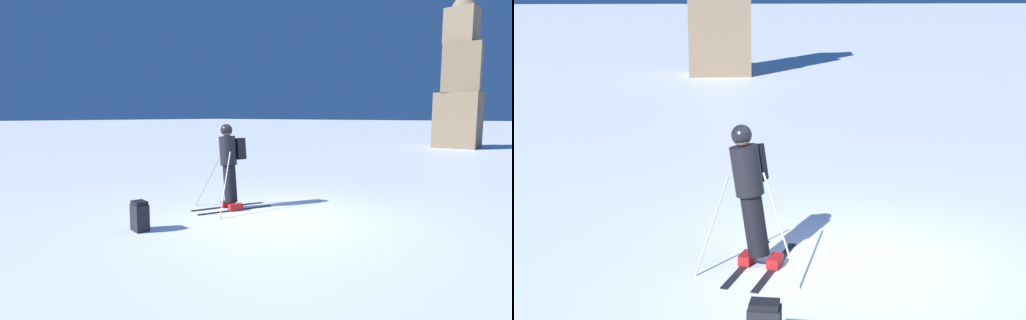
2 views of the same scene
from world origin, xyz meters
The scene contains 4 objects.
ground_plane centered at (0.00, 0.00, 0.00)m, with size 300.00×300.00×0.00m, color white.
skier centered at (-1.29, 0.08, 0.96)m, with size 1.32×1.67×1.75m.
rock_pillar centered at (-1.28, 19.75, 3.84)m, with size 2.35×2.06×9.17m.
spare_backpack centered at (-1.29, -2.11, 0.24)m, with size 0.34×0.28×0.50m.
Camera 1 is at (4.24, -5.92, 1.90)m, focal length 28.00 mm.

